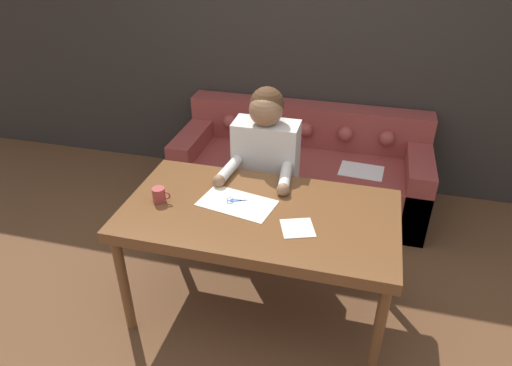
{
  "coord_description": "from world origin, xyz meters",
  "views": [
    {
      "loc": [
        0.56,
        -2.05,
        2.26
      ],
      "look_at": [
        -0.02,
        0.17,
        0.87
      ],
      "focal_mm": 32.0,
      "sensor_mm": 36.0,
      "label": 1
    }
  ],
  "objects_px": {
    "couch": "(301,170)",
    "person": "(265,172)",
    "dining_table": "(259,220)",
    "mug": "(159,195)",
    "scissors": "(238,201)"
  },
  "relations": [
    {
      "from": "dining_table",
      "to": "couch",
      "type": "distance_m",
      "value": 1.41
    },
    {
      "from": "dining_table",
      "to": "person",
      "type": "xyz_separation_m",
      "value": [
        -0.11,
        0.6,
        -0.02
      ]
    },
    {
      "from": "dining_table",
      "to": "scissors",
      "type": "bearing_deg",
      "value": 158.02
    },
    {
      "from": "dining_table",
      "to": "mug",
      "type": "bearing_deg",
      "value": -174.4
    },
    {
      "from": "person",
      "to": "scissors",
      "type": "height_order",
      "value": "person"
    },
    {
      "from": "couch",
      "to": "person",
      "type": "distance_m",
      "value": 0.86
    },
    {
      "from": "dining_table",
      "to": "person",
      "type": "bearing_deg",
      "value": 100.19
    },
    {
      "from": "couch",
      "to": "dining_table",
      "type": "bearing_deg",
      "value": -91.41
    },
    {
      "from": "scissors",
      "to": "mug",
      "type": "relative_size",
      "value": 1.87
    },
    {
      "from": "person",
      "to": "mug",
      "type": "xyz_separation_m",
      "value": [
        -0.49,
        -0.65,
        0.14
      ]
    },
    {
      "from": "couch",
      "to": "person",
      "type": "xyz_separation_m",
      "value": [
        -0.14,
        -0.76,
        0.38
      ]
    },
    {
      "from": "person",
      "to": "mug",
      "type": "height_order",
      "value": "person"
    },
    {
      "from": "dining_table",
      "to": "scissors",
      "type": "xyz_separation_m",
      "value": [
        -0.15,
        0.06,
        0.07
      ]
    },
    {
      "from": "couch",
      "to": "mug",
      "type": "distance_m",
      "value": 1.63
    },
    {
      "from": "dining_table",
      "to": "person",
      "type": "relative_size",
      "value": 1.24
    }
  ]
}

